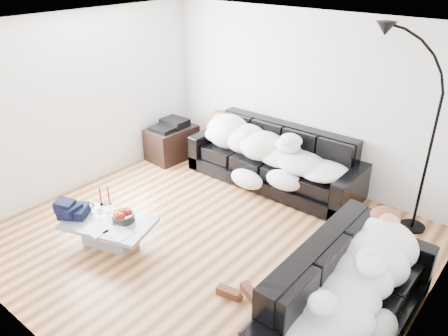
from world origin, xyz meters
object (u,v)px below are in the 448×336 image
Objects in this scene: sofa_right at (350,296)px; av_cabinet at (172,143)px; candle_left at (100,196)px; floor_lamp at (430,150)px; sleeper_back at (273,147)px; candle_right at (109,196)px; sleeper_right at (353,278)px; wine_glass_b at (92,208)px; wine_glass_a at (107,206)px; coffee_table at (110,232)px; fruit_bowl at (123,215)px; shoes at (238,292)px; sofa_back at (274,158)px; wine_glass_c at (99,214)px; stereo at (171,124)px.

sofa_right is 2.67× the size of av_cabinet.
floor_lamp is (3.25, 2.56, 0.68)m from candle_left.
candle_right is at bearing -114.30° from sleeper_back.
sofa_right reaches higher than sleeper_back.
sleeper_right is 3.28m from wine_glass_b.
wine_glass_a is (-3.10, -0.41, -0.04)m from sofa_right.
candle_right is 0.32× the size of av_cabinet.
sofa_right reaches higher than av_cabinet.
coffee_table is 3.86× the size of fruit_bowl.
shoes is (1.83, 0.27, -0.11)m from coffee_table.
wine_glass_b is 0.07× the size of floor_lamp.
sofa_back reaches higher than coffee_table.
sleeper_back is 2.74m from wine_glass_c.
wine_glass_b is at bearing -86.66° from candle_right.
floor_lamp reaches higher than stereo.
wine_glass_b is 1.01× the size of wine_glass_c.
sleeper_back is 2.20m from floor_lamp.
floor_lamp is at bearing 43.31° from wine_glass_c.
sleeper_back is at bearing 72.35° from wine_glass_c.
sofa_right is 8.43× the size of candle_left.
coffee_table is at bearing -40.13° from candle_right.
fruit_bowl is at bearing 98.19° from sofa_right.
sofa_back is 9.69× the size of fruit_bowl.
coffee_table is 0.31m from fruit_bowl.
wine_glass_c is at bearing -59.97° from av_cabinet.
sofa_back is 10.48× the size of candle_right.
fruit_bowl is at bearing -59.14° from stereo.
coffee_table is at bearing 16.82° from wine_glass_c.
wine_glass_b is 0.59× the size of candle_right.
sleeper_right reaches higher than fruit_bowl.
fruit_bowl is 0.47m from candle_right.
wine_glass_b is 4.25m from floor_lamp.
sofa_right is 3.09m from wine_glass_c.
sleeper_back reaches higher than wine_glass_a.
fruit_bowl reaches higher than coffee_table.
candle_right is at bearing -113.84° from sofa_back.
sofa_back is 6.25× the size of stereo.
fruit_bowl is (0.13, 0.14, 0.25)m from coffee_table.
sleeper_right is (2.21, -2.07, 0.20)m from sofa_back.
sleeper_back is (-2.21, 2.02, 0.21)m from sofa_right.
av_cabinet is at bearing 147.28° from shoes.
floor_lamp reaches higher than av_cabinet.
sleeper_back is at bearing 64.84° from candle_left.
sleeper_back reaches higher than candle_left.
coffee_table is at bearing -133.73° from fruit_bowl.
av_cabinet is (-0.90, 2.30, -0.11)m from wine_glass_b.
av_cabinet is (-1.09, 2.33, -0.11)m from wine_glass_c.
sleeper_back reaches higher than sleeper_right.
sofa_back reaches higher than sofa_right.
sofa_back is at bearing 70.28° from wine_glass_a.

